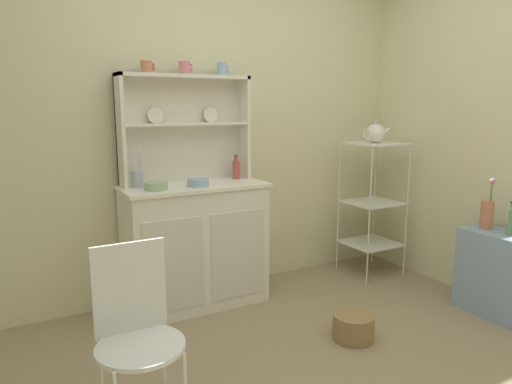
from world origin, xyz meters
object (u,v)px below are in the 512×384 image
(hutch_shelf_unit, at_px, (184,121))
(bowl_mixing_large, at_px, (156,186))
(side_shelf_blue, at_px, (498,274))
(utensil_jar, at_px, (138,178))
(flower_vase, at_px, (487,213))
(oil_bottle, at_px, (510,221))
(floor_basket, at_px, (353,327))
(bakers_rack, at_px, (373,195))
(wire_chair, at_px, (136,325))
(porcelain_teapot, at_px, (376,133))
(cup_terracotta_0, at_px, (147,67))
(jam_bottle, at_px, (236,169))
(hutch_cabinet, at_px, (196,244))

(hutch_shelf_unit, relative_size, bowl_mixing_large, 6.15)
(side_shelf_blue, relative_size, utensil_jar, 2.34)
(flower_vase, xyz_separation_m, oil_bottle, (-0.00, -0.17, -0.02))
(hutch_shelf_unit, bearing_deg, floor_basket, -60.07)
(hutch_shelf_unit, relative_size, bakers_rack, 0.84)
(wire_chair, bearing_deg, utensil_jar, 89.44)
(hutch_shelf_unit, xyz_separation_m, porcelain_teapot, (1.53, -0.29, -0.12))
(cup_terracotta_0, xyz_separation_m, oil_bottle, (1.98, -1.32, -0.99))
(wire_chair, xyz_separation_m, oil_bottle, (2.44, -0.04, 0.15))
(floor_basket, height_order, utensil_jar, utensil_jar)
(jam_bottle, bearing_deg, hutch_cabinet, -166.75)
(floor_basket, relative_size, bowl_mixing_large, 1.68)
(hutch_cabinet, relative_size, hutch_shelf_unit, 1.07)
(utensil_jar, bearing_deg, flower_vase, -27.99)
(bowl_mixing_large, distance_m, jam_bottle, 0.68)
(flower_vase, height_order, oil_bottle, flower_vase)
(wire_chair, height_order, flower_vase, flower_vase)
(bowl_mixing_large, bearing_deg, floor_basket, -43.24)
(jam_bottle, distance_m, flower_vase, 1.77)
(utensil_jar, bearing_deg, bakers_rack, -6.02)
(bakers_rack, height_order, cup_terracotta_0, cup_terracotta_0)
(porcelain_teapot, bearing_deg, hutch_shelf_unit, 169.40)
(bakers_rack, bearing_deg, bowl_mixing_large, 178.45)
(porcelain_teapot, bearing_deg, flower_vase, -78.32)
(bowl_mixing_large, bearing_deg, hutch_shelf_unit, 39.34)
(side_shelf_blue, xyz_separation_m, wire_chair, (-2.44, -0.01, 0.23))
(hutch_cabinet, xyz_separation_m, bowl_mixing_large, (-0.29, -0.07, 0.45))
(side_shelf_blue, xyz_separation_m, floor_basket, (-1.08, 0.20, -0.21))
(hutch_cabinet, bearing_deg, utensil_jar, 168.04)
(bakers_rack, relative_size, side_shelf_blue, 1.93)
(side_shelf_blue, xyz_separation_m, porcelain_teapot, (-0.19, 1.03, 0.90))
(bakers_rack, xyz_separation_m, oil_bottle, (0.19, -1.08, -0.00))
(hutch_shelf_unit, relative_size, cup_terracotta_0, 10.33)
(wire_chair, xyz_separation_m, floor_basket, (1.36, 0.21, -0.44))
(wire_chair, bearing_deg, jam_bottle, 64.38)
(jam_bottle, relative_size, flower_vase, 0.50)
(bakers_rack, distance_m, flower_vase, 0.93)
(floor_basket, distance_m, utensil_jar, 1.67)
(bakers_rack, distance_m, jam_bottle, 1.22)
(wire_chair, distance_m, bowl_mixing_large, 1.23)
(hutch_cabinet, relative_size, utensil_jar, 4.05)
(hutch_shelf_unit, distance_m, wire_chair, 1.70)
(utensil_jar, bearing_deg, cup_terracotta_0, 22.88)
(floor_basket, relative_size, utensil_jar, 1.03)
(wire_chair, xyz_separation_m, porcelain_teapot, (2.26, 1.04, 0.67))
(bowl_mixing_large, height_order, porcelain_teapot, porcelain_teapot)
(bakers_rack, distance_m, wire_chair, 2.49)
(oil_bottle, bearing_deg, hutch_shelf_unit, 141.61)
(floor_basket, height_order, cup_terracotta_0, cup_terracotta_0)
(floor_basket, height_order, oil_bottle, oil_bottle)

